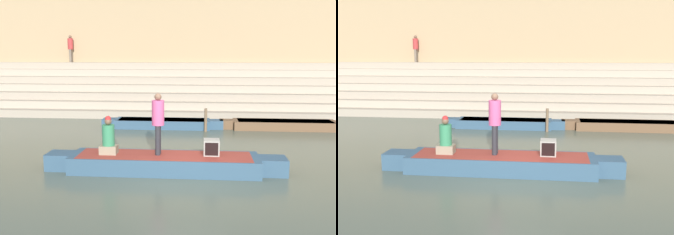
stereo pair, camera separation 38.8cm
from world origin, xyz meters
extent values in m
plane|color=#566051|center=(0.00, 0.00, 0.00)|extent=(120.00, 120.00, 0.00)
cube|color=tan|center=(0.00, 11.80, 0.20)|extent=(36.00, 4.67, 0.40)
cube|color=#B2A28D|center=(0.00, 12.14, 0.60)|extent=(36.00, 4.00, 0.40)
cube|color=tan|center=(0.00, 12.47, 0.99)|extent=(36.00, 3.34, 0.40)
cube|color=#B2A28D|center=(0.00, 12.80, 1.39)|extent=(36.00, 2.67, 0.40)
cube|color=tan|center=(0.00, 13.14, 1.79)|extent=(36.00, 2.00, 0.40)
cube|color=#B2A28D|center=(0.00, 13.47, 2.19)|extent=(36.00, 1.33, 0.40)
cube|color=tan|center=(0.00, 13.81, 2.58)|extent=(36.00, 0.67, 0.40)
cube|color=tan|center=(0.00, 14.74, 3.50)|extent=(34.20, 1.20, 7.01)
cube|color=brown|center=(0.00, 14.12, 0.30)|extent=(34.20, 0.12, 0.60)
cube|color=#33516B|center=(-0.60, 0.77, 0.24)|extent=(5.41, 1.33, 0.49)
cube|color=#993328|center=(-0.60, 0.77, 0.46)|extent=(4.98, 1.23, 0.05)
cube|color=#33516B|center=(2.49, 0.77, 0.24)|extent=(0.76, 0.73, 0.49)
cube|color=#33516B|center=(-3.68, 0.77, 0.24)|extent=(0.76, 0.73, 0.49)
cylinder|color=olive|center=(-1.41, 1.54, 0.39)|extent=(2.70, 0.04, 0.04)
cylinder|color=#28282D|center=(-0.78, 0.97, 0.92)|extent=(0.15, 0.15, 0.86)
cylinder|color=#28282D|center=(-0.78, 0.77, 0.92)|extent=(0.15, 0.15, 0.86)
cylinder|color=#C64C7F|center=(-0.78, 0.87, 1.70)|extent=(0.36, 0.36, 0.72)
sphere|color=brown|center=(-0.78, 0.87, 2.16)|extent=(0.20, 0.20, 0.20)
cube|color=gray|center=(-2.23, 0.78, 0.61)|extent=(0.50, 0.39, 0.25)
cylinder|color=#338456|center=(-2.23, 0.78, 1.04)|extent=(0.36, 0.36, 0.61)
sphere|color=brown|center=(-2.23, 0.78, 1.45)|extent=(0.20, 0.20, 0.20)
sphere|color=red|center=(-2.23, 0.78, 1.52)|extent=(0.17, 0.17, 0.17)
cube|color=#9E998E|center=(0.76, 0.93, 0.71)|extent=(0.45, 0.47, 0.45)
cube|color=black|center=(0.76, 0.69, 0.71)|extent=(0.37, 0.02, 0.37)
cube|color=brown|center=(4.15, 7.51, 0.19)|extent=(4.51, 1.15, 0.39)
cube|color=#2D2D2D|center=(4.15, 7.51, 0.36)|extent=(4.15, 1.05, 0.05)
cube|color=brown|center=(1.57, 7.51, 0.19)|extent=(0.63, 0.63, 0.39)
cube|color=#33516B|center=(-1.34, 7.38, 0.19)|extent=(4.30, 1.15, 0.39)
cube|color=#2D2D2D|center=(-1.34, 7.38, 0.36)|extent=(3.95, 1.05, 0.05)
cube|color=#33516B|center=(1.11, 7.38, 0.19)|extent=(0.60, 0.63, 0.39)
cube|color=#33516B|center=(-3.79, 7.38, 0.19)|extent=(0.60, 0.63, 0.39)
cylinder|color=brown|center=(0.63, 6.69, 0.51)|extent=(0.12, 0.12, 1.01)
cylinder|color=#756656|center=(-7.70, 13.90, 3.18)|extent=(0.14, 0.14, 0.80)
cylinder|color=#756656|center=(-7.70, 13.71, 3.18)|extent=(0.14, 0.14, 0.80)
cylinder|color=#B23333|center=(-7.70, 13.81, 3.91)|extent=(0.33, 0.33, 0.66)
sphere|color=brown|center=(-7.70, 13.81, 4.34)|extent=(0.19, 0.19, 0.19)
camera|label=1|loc=(0.49, -10.16, 3.42)|focal=42.00mm
camera|label=2|loc=(0.87, -10.12, 3.42)|focal=42.00mm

